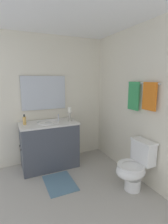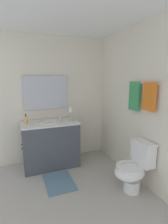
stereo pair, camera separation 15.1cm
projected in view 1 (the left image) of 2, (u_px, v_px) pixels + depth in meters
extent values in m
cube|color=#B2ADA3|center=(75.00, 194.00, 2.51)|extent=(2.57, 2.24, 0.02)
cube|color=silver|center=(140.00, 105.00, 2.74)|extent=(2.57, 0.04, 2.45)
cube|color=silver|center=(50.00, 100.00, 3.42)|extent=(0.04, 2.24, 2.45)
cube|color=white|center=(73.00, 8.00, 2.04)|extent=(2.57, 2.24, 0.02)
cube|color=#474C56|center=(49.00, 145.00, 3.23)|extent=(0.55, 1.00, 0.82)
cube|color=silver|center=(49.00, 123.00, 3.15)|extent=(0.58, 1.03, 0.03)
sphere|color=black|center=(20.00, 146.00, 3.10)|extent=(0.02, 0.02, 0.02)
sphere|color=black|center=(21.00, 150.00, 2.93)|extent=(0.02, 0.02, 0.02)
ellipsoid|color=white|center=(49.00, 125.00, 3.16)|extent=(0.38, 0.30, 0.11)
torus|color=white|center=(48.00, 122.00, 3.15)|extent=(0.40, 0.40, 0.02)
cylinder|color=silver|center=(58.00, 118.00, 3.22)|extent=(0.02, 0.02, 0.14)
cube|color=silver|center=(44.00, 93.00, 3.30)|extent=(0.02, 0.84, 0.64)
cylinder|color=#B7B2A5|center=(70.00, 121.00, 3.28)|extent=(0.09, 0.09, 0.01)
cylinder|color=#B7B2A5|center=(70.00, 117.00, 3.26)|extent=(0.04, 0.04, 0.15)
cylinder|color=#B7B2A5|center=(70.00, 113.00, 3.25)|extent=(0.08, 0.08, 0.01)
cylinder|color=white|center=(70.00, 110.00, 3.24)|extent=(0.06, 0.06, 0.09)
cylinder|color=#E5B259|center=(24.00, 121.00, 2.99)|extent=(0.06, 0.06, 0.14)
cylinder|color=black|center=(24.00, 116.00, 2.98)|extent=(0.02, 0.02, 0.04)
cylinder|color=white|center=(132.00, 184.00, 2.59)|extent=(0.24, 0.24, 0.18)
ellipsoid|color=white|center=(131.00, 170.00, 2.53)|extent=(0.38, 0.46, 0.24)
cylinder|color=white|center=(131.00, 165.00, 2.51)|extent=(0.39, 0.39, 0.03)
cube|color=white|center=(143.00, 152.00, 2.57)|extent=(0.36, 0.17, 0.32)
cube|color=white|center=(144.00, 141.00, 2.54)|extent=(0.38, 0.19, 0.03)
cylinder|color=silver|center=(143.00, 83.00, 2.56)|extent=(0.66, 0.02, 0.02)
cube|color=#389E59|center=(134.00, 96.00, 2.74)|extent=(0.23, 0.03, 0.45)
cube|color=orange|center=(149.00, 96.00, 2.44)|extent=(0.24, 0.03, 0.40)
cube|color=slate|center=(60.00, 183.00, 2.75)|extent=(0.60, 0.44, 0.02)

